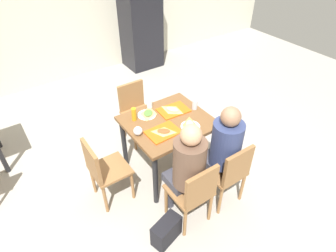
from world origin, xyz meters
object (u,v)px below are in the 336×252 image
(chair_left_end, at_px, (102,168))
(tray_red_near, at_px, (163,132))
(plastic_cup_b, at_px, (189,133))
(person_in_red, at_px, (187,166))
(paper_plate_near_edge, at_px, (190,126))
(chair_near_right, at_px, (229,171))
(pizza_slice_c, at_px, (148,113))
(pizza_slice_a, at_px, (164,131))
(foil_bundle, at_px, (138,131))
(condiment_bottle, at_px, (134,114))
(pizza_slice_d, at_px, (190,125))
(paper_plate_center, at_px, (147,115))
(plastic_cup_a, at_px, (150,103))
(main_table, at_px, (168,128))
(chair_far_side, at_px, (135,108))
(soda_can, at_px, (195,104))
(chair_near_left, at_px, (194,191))
(drink_fridge, at_px, (140,20))
(pizza_slice_b, at_px, (172,110))
(handbag, at_px, (166,231))
(person_in_brown_jacket, at_px, (223,147))
(tray_red_far, at_px, (173,110))

(chair_left_end, relative_size, tray_red_near, 2.37)
(tray_red_near, relative_size, plastic_cup_b, 3.60)
(person_in_red, bearing_deg, paper_plate_near_edge, 48.54)
(chair_near_right, xyz_separation_m, pizza_slice_c, (-0.36, 1.05, 0.30))
(pizza_slice_a, height_order, foil_bundle, foil_bundle)
(condiment_bottle, bearing_deg, pizza_slice_d, -44.83)
(paper_plate_center, relative_size, plastic_cup_a, 2.20)
(main_table, xyz_separation_m, chair_far_side, (0.00, 0.81, -0.16))
(foil_bundle, bearing_deg, person_in_red, -75.47)
(soda_can, relative_size, condiment_bottle, 0.76)
(chair_far_side, bearing_deg, foil_bundle, -116.16)
(chair_near_right, xyz_separation_m, condiment_bottle, (-0.55, 1.05, 0.36))
(chair_far_side, relative_size, plastic_cup_a, 8.53)
(chair_near_left, height_order, paper_plate_near_edge, chair_near_left)
(paper_plate_center, bearing_deg, paper_plate_near_edge, -58.51)
(condiment_bottle, height_order, drink_fridge, drink_fridge)
(chair_near_right, bearing_deg, person_in_red, 163.80)
(pizza_slice_b, height_order, pizza_slice_d, pizza_slice_b)
(chair_left_end, height_order, pizza_slice_d, chair_left_end)
(chair_far_side, bearing_deg, condiment_bottle, -118.52)
(chair_near_right, xyz_separation_m, drink_fridge, (1.06, 3.66, 0.45))
(pizza_slice_d, bearing_deg, handbag, -140.47)
(plastic_cup_b, bearing_deg, tray_red_near, 131.94)
(tray_red_near, bearing_deg, pizza_slice_b, 41.05)
(chair_near_right, relative_size, soda_can, 6.99)
(chair_left_end, distance_m, paper_plate_near_edge, 1.08)
(chair_near_right, height_order, chair_far_side, same)
(pizza_slice_a, height_order, soda_can, soda_can)
(chair_near_left, bearing_deg, pizza_slice_a, 83.55)
(person_in_red, xyz_separation_m, pizza_slice_b, (0.39, 0.80, 0.06))
(chair_near_left, distance_m, soda_can, 1.11)
(paper_plate_center, distance_m, drink_fridge, 2.99)
(person_in_brown_jacket, height_order, pizza_slice_a, person_in_brown_jacket)
(chair_near_right, xyz_separation_m, tray_red_near, (-0.41, 0.66, 0.29))
(paper_plate_near_edge, bearing_deg, pizza_slice_d, 84.57)
(main_table, xyz_separation_m, condiment_bottle, (-0.31, 0.24, 0.19))
(pizza_slice_a, distance_m, handbag, 1.03)
(chair_near_right, height_order, paper_plate_near_edge, chair_near_right)
(plastic_cup_b, relative_size, condiment_bottle, 0.62)
(person_in_brown_jacket, distance_m, tray_red_near, 0.67)
(chair_far_side, distance_m, plastic_cup_b, 1.22)
(chair_near_left, bearing_deg, chair_left_end, 127.54)
(pizza_slice_c, bearing_deg, drink_fridge, 61.40)
(chair_near_right, xyz_separation_m, pizza_slice_a, (-0.41, 0.65, 0.30))
(person_in_red, relative_size, tray_red_far, 3.51)
(tray_red_far, xyz_separation_m, foil_bundle, (-0.58, -0.15, 0.04))
(drink_fridge, bearing_deg, chair_near_right, -106.14)
(chair_left_end, relative_size, soda_can, 6.99)
(chair_left_end, relative_size, pizza_slice_c, 3.29)
(tray_red_far, bearing_deg, person_in_brown_jacket, -84.84)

